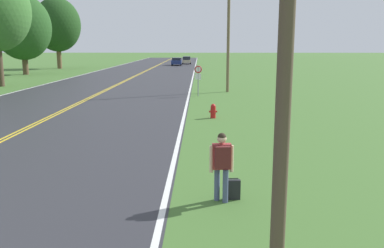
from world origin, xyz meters
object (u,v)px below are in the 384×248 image
at_px(tree_right_cluster, 57,25).
at_px(tree_far_back, 22,27).
at_px(car_champagne_hatchback_mid_near, 187,60).
at_px(fire_hydrant, 213,111).
at_px(car_dark_blue_sedan_approaching, 177,61).
at_px(hitchhiker_person, 222,160).
at_px(traffic_sign, 198,73).
at_px(suitcase, 233,189).

distance_m(tree_right_cluster, tree_far_back, 13.83).
bearing_deg(car_champagne_hatchback_mid_near, tree_far_back, -35.73).
bearing_deg(car_champagne_hatchback_mid_near, tree_right_cluster, -52.65).
xyz_separation_m(fire_hydrant, tree_right_cluster, (-24.04, 45.94, 6.67)).
bearing_deg(car_dark_blue_sedan_approaching, car_champagne_hatchback_mid_near, 162.79).
xyz_separation_m(tree_right_cluster, tree_far_back, (0.19, -13.79, -0.97)).
height_order(fire_hydrant, car_dark_blue_sedan_approaching, car_dark_blue_sedan_approaching).
xyz_separation_m(hitchhiker_person, car_champagne_hatchback_mid_near, (-3.35, 74.86, -0.25)).
height_order(tree_far_back, car_champagne_hatchback_mid_near, tree_far_back).
distance_m(fire_hydrant, traffic_sign, 9.61).
relative_size(suitcase, traffic_sign, 0.24).
xyz_separation_m(hitchhiker_person, suitcase, (0.31, 0.19, -0.82)).
height_order(hitchhiker_person, tree_right_cluster, tree_right_cluster).
bearing_deg(car_dark_blue_sedan_approaching, traffic_sign, 4.12).
height_order(traffic_sign, car_champagne_hatchback_mid_near, traffic_sign).
height_order(fire_hydrant, traffic_sign, traffic_sign).
bearing_deg(car_champagne_hatchback_mid_near, car_dark_blue_sedan_approaching, -18.39).
distance_m(hitchhiker_person, tree_right_cluster, 62.86).
distance_m(fire_hydrant, car_champagne_hatchback_mid_near, 63.05).
distance_m(car_dark_blue_sedan_approaching, car_champagne_hatchback_mid_near, 6.16).
bearing_deg(fire_hydrant, car_dark_blue_sedan_approaching, 95.23).
distance_m(hitchhiker_person, car_champagne_hatchback_mid_near, 74.93).
xyz_separation_m(suitcase, traffic_sign, (-1.00, 21.19, 1.50)).
relative_size(traffic_sign, car_champagne_hatchback_mid_near, 0.56).
relative_size(suitcase, car_dark_blue_sedan_approaching, 0.12).
distance_m(traffic_sign, tree_right_cluster, 43.54).
bearing_deg(car_dark_blue_sedan_approaching, tree_far_back, -37.94).
bearing_deg(hitchhiker_person, traffic_sign, -3.37).
distance_m(hitchhiker_person, car_dark_blue_sedan_approaching, 69.12).
xyz_separation_m(traffic_sign, car_dark_blue_sedan_approaching, (-4.37, 47.56, -1.00)).
relative_size(hitchhiker_person, car_dark_blue_sedan_approaching, 0.38).
distance_m(suitcase, traffic_sign, 21.27).
relative_size(hitchhiker_person, traffic_sign, 0.75).
bearing_deg(tree_right_cluster, fire_hydrant, -62.38).
relative_size(fire_hydrant, traffic_sign, 0.33).
xyz_separation_m(traffic_sign, car_champagne_hatchback_mid_near, (-2.66, 53.48, -0.93)).
bearing_deg(tree_right_cluster, traffic_sign, -57.56).
bearing_deg(tree_far_back, car_champagne_hatchback_mid_near, 56.58).
distance_m(tree_right_cluster, car_dark_blue_sedan_approaching, 22.73).
distance_m(suitcase, tree_right_cluster, 62.89).
xyz_separation_m(hitchhiker_person, tree_far_back, (-23.68, 44.05, 5.01)).
distance_m(fire_hydrant, car_dark_blue_sedan_approaching, 57.27).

